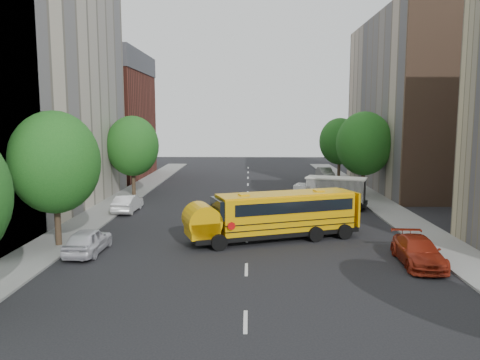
{
  "coord_description": "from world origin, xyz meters",
  "views": [
    {
      "loc": [
        0.11,
        -30.4,
        7.46
      ],
      "look_at": [
        -0.51,
        2.0,
        3.17
      ],
      "focal_mm": 35.0,
      "sensor_mm": 36.0,
      "label": 1
    }
  ],
  "objects_px": {
    "school_bus": "(273,214)",
    "parked_car_0": "(88,241)",
    "street_tree_2": "(133,146)",
    "street_tree_4": "(364,144)",
    "street_tree_1": "(55,162)",
    "street_tree_5": "(340,141)",
    "safari_truck": "(331,192)",
    "parked_car_4": "(333,183)",
    "parked_car_1": "(128,203)",
    "parked_car_5": "(325,173)",
    "parked_car_3": "(418,251)"
  },
  "relations": [
    {
      "from": "school_bus",
      "to": "parked_car_0",
      "type": "height_order",
      "value": "school_bus"
    },
    {
      "from": "street_tree_2",
      "to": "street_tree_4",
      "type": "xyz_separation_m",
      "value": [
        22.0,
        0.0,
        0.25
      ]
    },
    {
      "from": "street_tree_1",
      "to": "street_tree_4",
      "type": "bearing_deg",
      "value": 39.29
    },
    {
      "from": "street_tree_1",
      "to": "street_tree_5",
      "type": "distance_m",
      "value": 37.2
    },
    {
      "from": "safari_truck",
      "to": "parked_car_4",
      "type": "relative_size",
      "value": 1.43
    },
    {
      "from": "school_bus",
      "to": "parked_car_1",
      "type": "bearing_deg",
      "value": 123.17
    },
    {
      "from": "street_tree_2",
      "to": "street_tree_4",
      "type": "height_order",
      "value": "street_tree_4"
    },
    {
      "from": "street_tree_5",
      "to": "safari_truck",
      "type": "distance_m",
      "value": 18.41
    },
    {
      "from": "school_bus",
      "to": "parked_car_0",
      "type": "bearing_deg",
      "value": 177.07
    },
    {
      "from": "parked_car_4",
      "to": "parked_car_5",
      "type": "height_order",
      "value": "parked_car_4"
    },
    {
      "from": "street_tree_5",
      "to": "school_bus",
      "type": "xyz_separation_m",
      "value": [
        -9.39,
        -28.23,
        -3.05
      ]
    },
    {
      "from": "street_tree_1",
      "to": "school_bus",
      "type": "xyz_separation_m",
      "value": [
        12.61,
        1.77,
        -3.3
      ]
    },
    {
      "from": "parked_car_1",
      "to": "parked_car_4",
      "type": "height_order",
      "value": "parked_car_4"
    },
    {
      "from": "street_tree_5",
      "to": "parked_car_1",
      "type": "distance_m",
      "value": 28.8
    },
    {
      "from": "parked_car_3",
      "to": "street_tree_1",
      "type": "bearing_deg",
      "value": 174.13
    },
    {
      "from": "parked_car_1",
      "to": "street_tree_4",
      "type": "bearing_deg",
      "value": -157.64
    },
    {
      "from": "street_tree_2",
      "to": "parked_car_4",
      "type": "bearing_deg",
      "value": 10.53
    },
    {
      "from": "school_bus",
      "to": "parked_car_4",
      "type": "bearing_deg",
      "value": 50.53
    },
    {
      "from": "street_tree_1",
      "to": "street_tree_4",
      "type": "xyz_separation_m",
      "value": [
        22.0,
        18.0,
        0.12
      ]
    },
    {
      "from": "street_tree_1",
      "to": "parked_car_5",
      "type": "distance_m",
      "value": 37.96
    },
    {
      "from": "safari_truck",
      "to": "parked_car_0",
      "type": "xyz_separation_m",
      "value": [
        -15.75,
        -13.7,
        -0.65
      ]
    },
    {
      "from": "street_tree_2",
      "to": "parked_car_0",
      "type": "height_order",
      "value": "street_tree_2"
    },
    {
      "from": "street_tree_5",
      "to": "parked_car_0",
      "type": "relative_size",
      "value": 1.77
    },
    {
      "from": "parked_car_0",
      "to": "parked_car_5",
      "type": "distance_m",
      "value": 37.74
    },
    {
      "from": "safari_truck",
      "to": "parked_car_4",
      "type": "height_order",
      "value": "safari_truck"
    },
    {
      "from": "street_tree_5",
      "to": "parked_car_4",
      "type": "relative_size",
      "value": 1.68
    },
    {
      "from": "street_tree_5",
      "to": "parked_car_1",
      "type": "xyz_separation_m",
      "value": [
        -20.6,
        -19.72,
        -4.01
      ]
    },
    {
      "from": "street_tree_1",
      "to": "street_tree_2",
      "type": "bearing_deg",
      "value": 90.0
    },
    {
      "from": "parked_car_3",
      "to": "parked_car_1",
      "type": "bearing_deg",
      "value": 146.91
    },
    {
      "from": "street_tree_2",
      "to": "school_bus",
      "type": "bearing_deg",
      "value": -52.16
    },
    {
      "from": "parked_car_0",
      "to": "parked_car_3",
      "type": "xyz_separation_m",
      "value": [
        17.6,
        -1.62,
        -0.03
      ]
    },
    {
      "from": "street_tree_2",
      "to": "street_tree_5",
      "type": "height_order",
      "value": "street_tree_2"
    },
    {
      "from": "street_tree_5",
      "to": "parked_car_1",
      "type": "relative_size",
      "value": 1.78
    },
    {
      "from": "parked_car_3",
      "to": "street_tree_4",
      "type": "bearing_deg",
      "value": 86.69
    },
    {
      "from": "school_bus",
      "to": "street_tree_5",
      "type": "bearing_deg",
      "value": 51.98
    },
    {
      "from": "parked_car_1",
      "to": "parked_car_5",
      "type": "relative_size",
      "value": 1.0
    },
    {
      "from": "street_tree_4",
      "to": "parked_car_1",
      "type": "xyz_separation_m",
      "value": [
        -20.6,
        -7.72,
        -4.38
      ]
    },
    {
      "from": "street_tree_5",
      "to": "parked_car_1",
      "type": "height_order",
      "value": "street_tree_5"
    },
    {
      "from": "street_tree_4",
      "to": "safari_truck",
      "type": "relative_size",
      "value": 1.27
    },
    {
      "from": "school_bus",
      "to": "parked_car_1",
      "type": "distance_m",
      "value": 14.11
    },
    {
      "from": "parked_car_0",
      "to": "parked_car_3",
      "type": "distance_m",
      "value": 17.67
    },
    {
      "from": "school_bus",
      "to": "parked_car_1",
      "type": "xyz_separation_m",
      "value": [
        -11.21,
        8.51,
        -0.96
      ]
    },
    {
      "from": "street_tree_2",
      "to": "parked_car_5",
      "type": "bearing_deg",
      "value": 33.42
    },
    {
      "from": "street_tree_2",
      "to": "parked_car_4",
      "type": "height_order",
      "value": "street_tree_2"
    },
    {
      "from": "street_tree_1",
      "to": "parked_car_0",
      "type": "xyz_separation_m",
      "value": [
        2.2,
        -1.35,
        -4.23
      ]
    },
    {
      "from": "parked_car_0",
      "to": "parked_car_1",
      "type": "distance_m",
      "value": 11.66
    },
    {
      "from": "parked_car_0",
      "to": "street_tree_5",
      "type": "bearing_deg",
      "value": -121.55
    },
    {
      "from": "street_tree_2",
      "to": "school_bus",
      "type": "distance_m",
      "value": 20.8
    },
    {
      "from": "school_bus",
      "to": "street_tree_4",
      "type": "bearing_deg",
      "value": 40.33
    },
    {
      "from": "street_tree_1",
      "to": "parked_car_4",
      "type": "bearing_deg",
      "value": 47.6
    }
  ]
}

